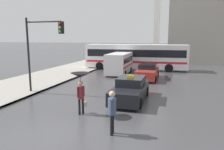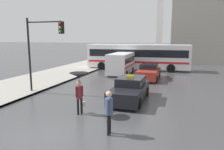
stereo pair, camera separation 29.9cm
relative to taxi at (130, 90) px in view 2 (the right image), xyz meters
name	(u,v)px [view 2 (the right image)]	position (x,y,z in m)	size (l,w,h in m)	color
ground_plane	(44,137)	(-2.15, -6.14, -0.68)	(300.00, 300.00, 0.00)	#424244
taxi	(130,90)	(0.00, 0.00, 0.00)	(1.91, 4.66, 1.63)	black
sedan_red	(149,72)	(0.13, 7.60, -0.01)	(1.91, 4.58, 1.42)	#A52D23
ambulance_van	(121,63)	(-3.22, 9.70, 0.58)	(2.14, 5.08, 2.26)	silver
city_bus	(138,56)	(-2.09, 13.47, 1.04)	(12.46, 3.01, 3.10)	silver
pedestrian_with_umbrella	(79,82)	(-1.94, -3.28, 1.03)	(0.99, 0.99, 2.19)	black
pedestrian_man	(109,108)	(0.28, -5.14, 0.43)	(0.36, 0.49, 1.84)	black
traffic_light	(42,42)	(-6.18, -0.18, 2.97)	(2.87, 0.38, 5.30)	black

